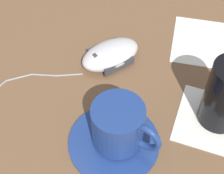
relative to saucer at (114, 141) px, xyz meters
name	(u,v)px	position (x,y,z in m)	size (l,w,h in m)	color
ground_plane	(161,108)	(-0.08, -0.06, 0.00)	(3.00, 3.00, 0.00)	brown
saucer	(114,141)	(0.00, 0.00, 0.00)	(0.14, 0.14, 0.01)	navy
coffee_cup	(119,125)	(-0.01, 0.00, 0.04)	(0.10, 0.08, 0.07)	navy
computer_mouse	(110,54)	(0.00, -0.17, 0.01)	(0.13, 0.11, 0.04)	silver
napkin_under_glass	(214,121)	(-0.16, -0.03, 0.00)	(0.12, 0.12, 0.00)	silver
napkin_spare	(207,42)	(-0.19, -0.22, 0.00)	(0.13, 0.13, 0.00)	silver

